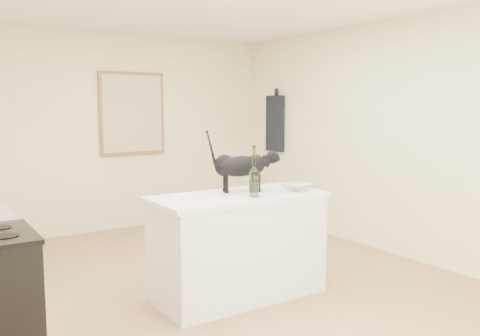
# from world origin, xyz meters

# --- Properties ---
(floor) EXTENTS (5.50, 5.50, 0.00)m
(floor) POSITION_xyz_m (0.00, 0.00, 0.00)
(floor) COLOR #9B7052
(floor) RESTS_ON ground
(wall_back) EXTENTS (4.50, 0.00, 4.50)m
(wall_back) POSITION_xyz_m (0.00, 2.75, 1.30)
(wall_back) COLOR beige
(wall_back) RESTS_ON ground
(wall_right) EXTENTS (0.00, 5.50, 5.50)m
(wall_right) POSITION_xyz_m (2.25, 0.00, 1.30)
(wall_right) COLOR beige
(wall_right) RESTS_ON ground
(island_base) EXTENTS (1.44, 0.67, 0.86)m
(island_base) POSITION_xyz_m (0.10, -0.20, 0.43)
(island_base) COLOR white
(island_base) RESTS_ON floor
(island_top) EXTENTS (1.50, 0.70, 0.04)m
(island_top) POSITION_xyz_m (0.10, -0.20, 0.88)
(island_top) COLOR white
(island_top) RESTS_ON island_base
(artwork_frame) EXTENTS (0.90, 0.03, 1.10)m
(artwork_frame) POSITION_xyz_m (0.30, 2.72, 1.55)
(artwork_frame) COLOR brown
(artwork_frame) RESTS_ON wall_back
(artwork_canvas) EXTENTS (0.82, 0.00, 1.02)m
(artwork_canvas) POSITION_xyz_m (0.30, 2.70, 1.55)
(artwork_canvas) COLOR beige
(artwork_canvas) RESTS_ON wall_back
(hanging_garment) EXTENTS (0.08, 0.34, 0.80)m
(hanging_garment) POSITION_xyz_m (2.19, 2.05, 1.40)
(hanging_garment) COLOR black
(hanging_garment) RESTS_ON wall_right
(black_cat) EXTENTS (0.60, 0.37, 0.41)m
(black_cat) POSITION_xyz_m (0.20, -0.09, 1.10)
(black_cat) COLOR black
(black_cat) RESTS_ON island_top
(wine_bottle) EXTENTS (0.09, 0.09, 0.38)m
(wine_bottle) POSITION_xyz_m (0.15, -0.37, 1.09)
(wine_bottle) COLOR #345C25
(wine_bottle) RESTS_ON island_top
(glass_bowl) EXTENTS (0.32, 0.32, 0.07)m
(glass_bowl) POSITION_xyz_m (0.63, -0.35, 0.93)
(glass_bowl) COLOR white
(glass_bowl) RESTS_ON island_top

